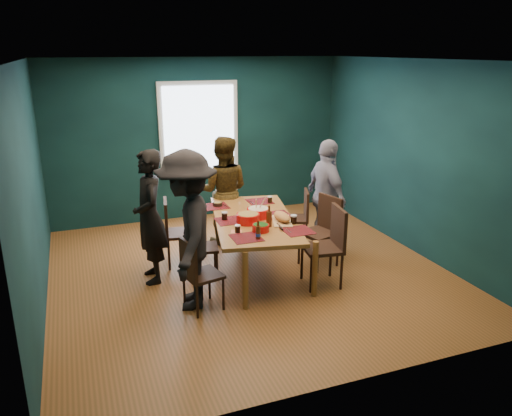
% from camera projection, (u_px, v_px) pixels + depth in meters
% --- Properties ---
extents(room, '(5.01, 5.01, 2.71)m').
position_uv_depth(room, '(241.00, 166.00, 6.46)').
color(room, '#97572C').
rests_on(room, ground).
extents(dining_table, '(1.37, 2.13, 0.75)m').
position_uv_depth(dining_table, '(254.00, 223.00, 6.43)').
color(dining_table, '#975B2D').
rests_on(dining_table, floor).
extents(chair_left_far, '(0.48, 0.48, 0.92)m').
position_uv_depth(chair_left_far, '(174.00, 227.00, 6.69)').
color(chair_left_far, black).
rests_on(chair_left_far, floor).
extents(chair_left_mid, '(0.43, 0.43, 0.82)m').
position_uv_depth(chair_left_mid, '(197.00, 242.00, 6.34)').
color(chair_left_mid, black).
rests_on(chair_left_mid, floor).
extents(chair_left_near, '(0.46, 0.46, 0.84)m').
position_uv_depth(chair_left_near, '(196.00, 270.00, 5.51)').
color(chair_left_near, black).
rests_on(chair_left_near, floor).
extents(chair_right_far, '(0.49, 0.49, 0.84)m').
position_uv_depth(chair_right_far, '(300.00, 213.00, 7.40)').
color(chair_right_far, black).
rests_on(chair_right_far, floor).
extents(chair_right_mid, '(0.53, 0.53, 0.95)m').
position_uv_depth(chair_right_mid, '(324.00, 225.00, 6.72)').
color(chair_right_mid, black).
rests_on(chair_right_mid, floor).
extents(chair_right_near, '(0.51, 0.51, 0.99)m').
position_uv_depth(chair_right_near, '(330.00, 240.00, 6.12)').
color(chair_right_near, black).
rests_on(chair_right_near, floor).
extents(person_far_left, '(0.41, 0.62, 1.68)m').
position_uv_depth(person_far_left, '(150.00, 217.00, 6.16)').
color(person_far_left, black).
rests_on(person_far_left, floor).
extents(person_back, '(0.97, 0.88, 1.62)m').
position_uv_depth(person_back, '(223.00, 191.00, 7.41)').
color(person_back, black).
rests_on(person_back, floor).
extents(person_right, '(0.42, 0.96, 1.63)m').
position_uv_depth(person_right, '(326.00, 196.00, 7.14)').
color(person_right, white).
rests_on(person_right, floor).
extents(person_near_left, '(0.96, 1.31, 1.81)m').
position_uv_depth(person_near_left, '(188.00, 231.00, 5.51)').
color(person_near_left, black).
rests_on(person_near_left, floor).
extents(bowl_salad, '(0.29, 0.29, 0.12)m').
position_uv_depth(bowl_salad, '(248.00, 218.00, 6.21)').
color(bowl_salad, red).
rests_on(bowl_salad, dining_table).
extents(bowl_dumpling, '(0.29, 0.29, 0.27)m').
position_uv_depth(bowl_dumpling, '(258.00, 212.00, 6.42)').
color(bowl_dumpling, red).
rests_on(bowl_dumpling, dining_table).
extents(bowl_herbs, '(0.20, 0.20, 0.09)m').
position_uv_depth(bowl_herbs, '(261.00, 228.00, 5.93)').
color(bowl_herbs, red).
rests_on(bowl_herbs, dining_table).
extents(cutting_board, '(0.35, 0.58, 0.12)m').
position_uv_depth(cutting_board, '(282.00, 218.00, 6.25)').
color(cutting_board, tan).
rests_on(cutting_board, dining_table).
extents(small_bowl, '(0.13, 0.13, 0.06)m').
position_uv_depth(small_bowl, '(218.00, 204.00, 6.89)').
color(small_bowl, black).
rests_on(small_bowl, dining_table).
extents(beer_bottle_a, '(0.06, 0.06, 0.22)m').
position_uv_depth(beer_bottle_a, '(258.00, 233.00, 5.67)').
color(beer_bottle_a, '#4B200D').
rests_on(beer_bottle_a, dining_table).
extents(beer_bottle_b, '(0.07, 0.07, 0.27)m').
position_uv_depth(beer_bottle_b, '(269.00, 218.00, 6.07)').
color(beer_bottle_b, '#4B200D').
rests_on(beer_bottle_b, dining_table).
extents(cola_glass_a, '(0.07, 0.07, 0.10)m').
position_uv_depth(cola_glass_a, '(238.00, 229.00, 5.88)').
color(cola_glass_a, black).
rests_on(cola_glass_a, dining_table).
extents(cola_glass_b, '(0.08, 0.08, 0.11)m').
position_uv_depth(cola_glass_b, '(294.00, 219.00, 6.19)').
color(cola_glass_b, black).
rests_on(cola_glass_b, dining_table).
extents(cola_glass_c, '(0.07, 0.07, 0.10)m').
position_uv_depth(cola_glass_c, '(270.00, 199.00, 7.02)').
color(cola_glass_c, black).
rests_on(cola_glass_c, dining_table).
extents(cola_glass_d, '(0.08, 0.08, 0.11)m').
position_uv_depth(cola_glass_d, '(225.00, 216.00, 6.31)').
color(cola_glass_d, black).
rests_on(cola_glass_d, dining_table).
extents(napkin_a, '(0.16, 0.16, 0.00)m').
position_uv_depth(napkin_a, '(279.00, 214.00, 6.56)').
color(napkin_a, '#E57F60').
rests_on(napkin_a, dining_table).
extents(napkin_b, '(0.17, 0.17, 0.00)m').
position_uv_depth(napkin_b, '(236.00, 232.00, 5.92)').
color(napkin_b, '#E57F60').
rests_on(napkin_b, dining_table).
extents(napkin_c, '(0.21, 0.21, 0.00)m').
position_uv_depth(napkin_c, '(298.00, 232.00, 5.92)').
color(napkin_c, '#E57F60').
rests_on(napkin_c, dining_table).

